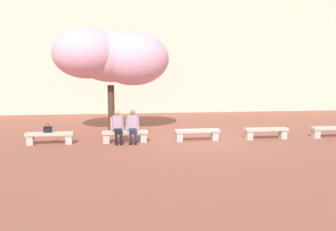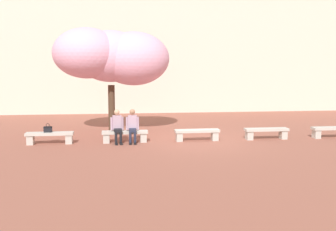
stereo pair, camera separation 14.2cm
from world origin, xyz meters
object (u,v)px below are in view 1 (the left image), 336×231
stone_bench_near_west (125,135)px  cherry_tree_main (111,56)px  person_seated_left (117,125)px  person_seated_right (133,125)px  stone_bench_east_end (332,130)px  stone_bench_west_end (50,136)px  handbag (48,129)px  stone_bench_center (197,133)px  stone_bench_near_east (266,132)px

stone_bench_near_west → cherry_tree_main: size_ratio=0.36×
person_seated_left → person_seated_right: size_ratio=1.00×
person_seated_right → cherry_tree_main: size_ratio=0.26×
stone_bench_near_west → stone_bench_east_end: size_ratio=1.00×
stone_bench_west_end → person_seated_right: 3.16m
stone_bench_near_west → person_seated_left: (-0.29, -0.05, 0.40)m
stone_bench_west_end → handbag: (-0.06, 0.03, 0.28)m
person_seated_right → person_seated_left: bearing=179.9°
stone_bench_near_west → person_seated_left: person_seated_left is taller
person_seated_right → handbag: bearing=178.5°
stone_bench_center → person_seated_left: bearing=-179.0°
stone_bench_near_east → person_seated_right: person_seated_right is taller
person_seated_left → person_seated_right: same height
stone_bench_east_end → person_seated_right: size_ratio=1.37×
stone_bench_near_west → handbag: (-2.90, 0.03, 0.28)m
stone_bench_west_end → stone_bench_near_east: size_ratio=1.00×
cherry_tree_main → handbag: bearing=-138.3°
handbag → stone_bench_near_east: bearing=-0.2°
stone_bench_near_west → person_seated_left: bearing=-169.5°
stone_bench_near_west → handbag: size_ratio=5.22×
stone_bench_near_east → stone_bench_west_end: bearing=180.0°
stone_bench_near_east → cherry_tree_main: bearing=160.9°
stone_bench_west_end → stone_bench_east_end: (11.34, 0.00, 0.00)m
stone_bench_east_end → person_seated_left: 8.80m
stone_bench_west_end → cherry_tree_main: cherry_tree_main is taller
stone_bench_center → cherry_tree_main: cherry_tree_main is taller
stone_bench_west_end → stone_bench_near_west: 2.84m
stone_bench_center → cherry_tree_main: (-3.36, 2.15, 3.04)m
cherry_tree_main → stone_bench_near_west: bearing=-76.3°
stone_bench_near_east → person_seated_left: size_ratio=1.37×
stone_bench_near_east → handbag: (-8.57, 0.03, 0.28)m
stone_bench_near_west → stone_bench_east_end: 8.51m
stone_bench_west_end → handbag: bearing=156.2°
stone_bench_near_west → stone_bench_east_end: (8.51, 0.00, 0.00)m
stone_bench_west_end → cherry_tree_main: bearing=42.9°
stone_bench_near_east → stone_bench_east_end: bearing=0.0°
stone_bench_near_east → cherry_tree_main: size_ratio=0.36×
stone_bench_center → person_seated_right: person_seated_right is taller
person_seated_left → person_seated_right: 0.58m
stone_bench_east_end → cherry_tree_main: (-9.03, 2.15, 3.04)m
stone_bench_near_east → person_seated_right: bearing=-179.4°
stone_bench_near_west → person_seated_left: size_ratio=1.37×
person_seated_right → stone_bench_center: bearing=1.2°
stone_bench_west_end → stone_bench_near_west: bearing=0.0°
stone_bench_east_end → stone_bench_near_west: bearing=180.0°
stone_bench_west_end → handbag: 0.29m
stone_bench_east_end → person_seated_left: (-8.79, -0.05, 0.40)m
stone_bench_center → stone_bench_east_end: 5.67m
stone_bench_east_end → handbag: bearing=179.9°
stone_bench_near_east → cherry_tree_main: cherry_tree_main is taller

